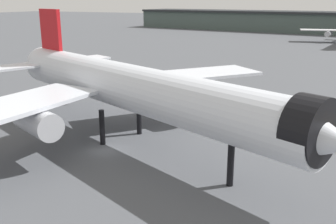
% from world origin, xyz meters
% --- Properties ---
extents(ground, '(900.00, 900.00, 0.00)m').
position_xyz_m(ground, '(0.00, 0.00, 0.00)').
color(ground, '#4C4F54').
extents(airliner_near_gate, '(54.82, 48.84, 16.62)m').
position_xyz_m(airliner_near_gate, '(1.56, 3.68, 7.32)').
color(airliner_near_gate, silver).
rests_on(airliner_near_gate, ground).
extents(terminal_building, '(203.58, 54.23, 19.20)m').
position_xyz_m(terminal_building, '(-4.45, 199.89, 5.97)').
color(terminal_building, '#475651').
rests_on(terminal_building, ground).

